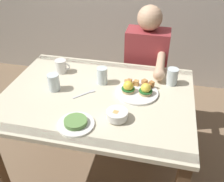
{
  "coord_description": "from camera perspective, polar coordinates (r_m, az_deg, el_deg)",
  "views": [
    {
      "loc": [
        0.38,
        -1.24,
        1.65
      ],
      "look_at": [
        0.1,
        0.0,
        0.78
      ],
      "focal_mm": 40.14,
      "sensor_mm": 36.0,
      "label": 1
    }
  ],
  "objects": [
    {
      "name": "water_glass_near",
      "position": [
        1.7,
        13.5,
        2.98
      ],
      "size": [
        0.07,
        0.07,
        0.11
      ],
      "color": "silver",
      "rests_on": "dining_table"
    },
    {
      "name": "dining_table",
      "position": [
        1.65,
        -3.33,
        -3.78
      ],
      "size": [
        1.2,
        0.9,
        0.74
      ],
      "color": "beige",
      "rests_on": "ground_plane"
    },
    {
      "name": "fruit_bowl",
      "position": [
        1.38,
        1.11,
        -5.44
      ],
      "size": [
        0.12,
        0.12,
        0.06
      ],
      "color": "white",
      "rests_on": "dining_table"
    },
    {
      "name": "diner_person",
      "position": [
        2.1,
        7.72,
        5.61
      ],
      "size": [
        0.34,
        0.54,
        1.14
      ],
      "color": "#33333D",
      "rests_on": "ground_plane"
    },
    {
      "name": "ground_plane",
      "position": [
        2.1,
        -2.74,
        -17.51
      ],
      "size": [
        6.0,
        6.0,
        0.0
      ],
      "primitive_type": "plane",
      "color": "#7F664C"
    },
    {
      "name": "coffee_mug",
      "position": [
        1.83,
        -11.51,
        5.63
      ],
      "size": [
        0.11,
        0.08,
        0.09
      ],
      "color": "white",
      "rests_on": "dining_table"
    },
    {
      "name": "fork",
      "position": [
        1.59,
        -6.09,
        -0.6
      ],
      "size": [
        0.12,
        0.12,
        0.0
      ],
      "color": "silver",
      "rests_on": "dining_table"
    },
    {
      "name": "eggs_benedict_plate",
      "position": [
        1.59,
        5.75,
        0.22
      ],
      "size": [
        0.27,
        0.27,
        0.09
      ],
      "color": "white",
      "rests_on": "dining_table"
    },
    {
      "name": "side_plate",
      "position": [
        1.36,
        -8.25,
        -7.23
      ],
      "size": [
        0.2,
        0.2,
        0.04
      ],
      "color": "white",
      "rests_on": "dining_table"
    },
    {
      "name": "water_glass_extra",
      "position": [
        1.64,
        -13.1,
        1.73
      ],
      "size": [
        0.08,
        0.08,
        0.11
      ],
      "color": "silver",
      "rests_on": "dining_table"
    },
    {
      "name": "water_glass_far",
      "position": [
        1.67,
        -2.31,
        3.3
      ],
      "size": [
        0.07,
        0.07,
        0.11
      ],
      "color": "silver",
      "rests_on": "dining_table"
    }
  ]
}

